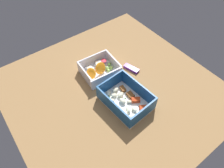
{
  "coord_description": "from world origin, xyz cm",
  "views": [
    {
      "loc": [
        41.0,
        -31.36,
        68.32
      ],
      "look_at": [
        -1.38,
        0.39,
        4.0
      ],
      "focal_mm": 33.19,
      "sensor_mm": 36.0,
      "label": 1
    }
  ],
  "objects": [
    {
      "name": "candy_bar",
      "position": [
        -4.3,
        13.19,
        2.6
      ],
      "size": [
        7.39,
        4.3,
        1.2
      ],
      "primitive_type": "cube",
      "rotation": [
        0.0,
        0.0,
        0.29
      ],
      "color": "#51197A",
      "rests_on": "table_surface"
    },
    {
      "name": "table_surface",
      "position": [
        0.0,
        0.0,
        1.0
      ],
      "size": [
        80.0,
        80.0,
        2.0
      ],
      "primitive_type": "cube",
      "color": "#9E7547",
      "rests_on": "ground"
    },
    {
      "name": "pasta_container",
      "position": [
        7.92,
        -0.14,
        4.14
      ],
      "size": [
        19.53,
        14.86,
        6.72
      ],
      "rotation": [
        0.0,
        0.0,
        0.07
      ],
      "color": "white",
      "rests_on": "table_surface"
    },
    {
      "name": "fruit_bowl",
      "position": [
        -10.87,
        0.95,
        4.03
      ],
      "size": [
        14.05,
        15.47,
        5.97
      ],
      "rotation": [
        0.0,
        0.0,
        -0.07
      ],
      "color": "white",
      "rests_on": "table_surface"
    }
  ]
}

